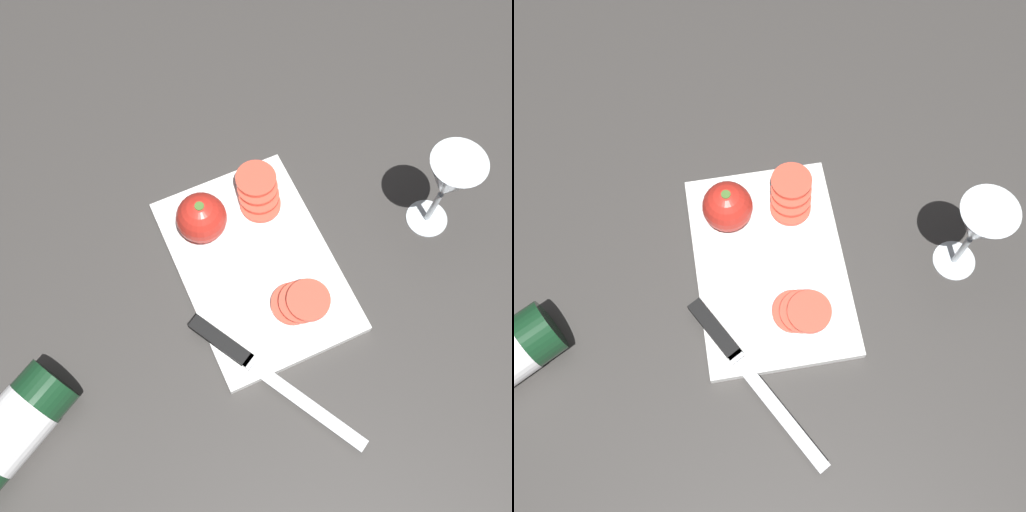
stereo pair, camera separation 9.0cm
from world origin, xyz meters
TOP-DOWN VIEW (x-y plane):
  - ground_plane at (0.00, 0.00)m, footprint 3.00×3.00m
  - cutting_board at (0.08, 0.02)m, footprint 0.33×0.23m
  - wine_glass at (0.12, 0.31)m, footprint 0.08×0.08m
  - whole_tomato at (-0.01, -0.04)m, footprint 0.08×0.08m
  - knife at (0.20, -0.07)m, footprint 0.27×0.17m
  - tomato_slice_stack_near at (0.17, 0.05)m, footprint 0.07×0.09m
  - tomato_slice_stack_far at (-0.03, 0.07)m, footprint 0.10×0.07m

SIDE VIEW (x-z plane):
  - ground_plane at x=0.00m, z-range 0.00..0.00m
  - cutting_board at x=0.08m, z-range 0.00..0.02m
  - knife at x=0.20m, z-range 0.02..0.03m
  - tomato_slice_stack_near at x=0.17m, z-range 0.02..0.04m
  - tomato_slice_stack_far at x=-0.03m, z-range 0.02..0.05m
  - whole_tomato at x=-0.01m, z-range 0.02..0.10m
  - wine_glass at x=0.12m, z-range 0.04..0.21m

